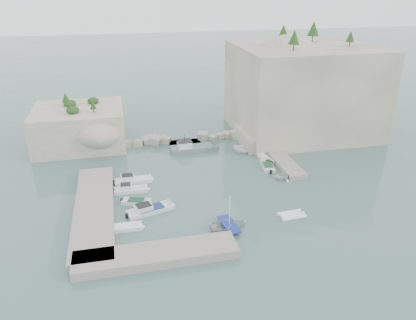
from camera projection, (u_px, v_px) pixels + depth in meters
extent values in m
plane|color=#466964|center=(217.00, 196.00, 57.98)|extent=(400.00, 400.00, 0.00)
cube|color=beige|center=(303.00, 90.00, 79.68)|extent=(26.00, 22.00, 17.00)
cube|color=beige|center=(261.00, 137.00, 76.14)|extent=(8.00, 10.00, 2.50)
cube|color=beige|center=(80.00, 127.00, 74.79)|extent=(16.00, 14.00, 7.00)
cube|color=#9E9689|center=(94.00, 210.00, 53.42)|extent=(5.00, 24.00, 1.10)
cube|color=#9E9689|center=(157.00, 255.00, 44.59)|extent=(18.00, 4.00, 1.10)
cube|color=#9E9689|center=(279.00, 158.00, 69.46)|extent=(3.00, 16.00, 0.80)
cube|color=beige|center=(184.00, 138.00, 77.10)|extent=(28.00, 3.00, 1.40)
imported|color=silver|center=(229.00, 227.00, 50.53)|extent=(5.16, 4.01, 0.98)
imported|color=silver|center=(283.00, 179.00, 62.85)|extent=(3.56, 3.21, 1.65)
imported|color=white|center=(246.00, 153.00, 72.43)|extent=(5.00, 2.93, 1.82)
cylinder|color=white|center=(229.00, 210.00, 49.48)|extent=(0.10, 0.10, 4.20)
cone|color=#1E4219|center=(294.00, 37.00, 69.84)|extent=(1.96, 1.96, 2.45)
cone|color=#1E4219|center=(314.00, 28.00, 79.35)|extent=(2.24, 2.24, 2.80)
cone|color=#1E4219|center=(350.00, 36.00, 74.23)|extent=(1.57, 1.57, 1.96)
cone|color=#1E4219|center=(284.00, 30.00, 81.22)|extent=(1.79, 1.79, 2.24)
cone|color=#1E4219|center=(65.00, 97.00, 74.08)|extent=(1.40, 1.40, 1.75)
cone|color=#1E4219|center=(93.00, 105.00, 70.77)|extent=(1.12, 1.12, 1.40)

